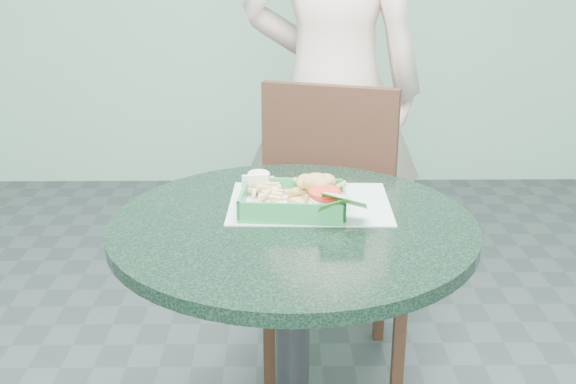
{
  "coord_description": "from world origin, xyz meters",
  "views": [
    {
      "loc": [
        -0.03,
        -1.4,
        1.35
      ],
      "look_at": [
        -0.01,
        0.1,
        0.8
      ],
      "focal_mm": 42.0,
      "sensor_mm": 36.0,
      "label": 1
    }
  ],
  "objects_px": {
    "crab_sandwich": "(315,196)",
    "sauce_ramekin": "(256,187)",
    "cafe_table": "(292,295)",
    "diner_person": "(333,50)",
    "dining_chair": "(330,214)",
    "food_basket": "(293,213)"
  },
  "relations": [
    {
      "from": "crab_sandwich",
      "to": "sauce_ramekin",
      "type": "height_order",
      "value": "crab_sandwich"
    },
    {
      "from": "crab_sandwich",
      "to": "sauce_ramekin",
      "type": "xyz_separation_m",
      "value": [
        -0.14,
        0.07,
        -0.0
      ]
    },
    {
      "from": "cafe_table",
      "to": "crab_sandwich",
      "type": "bearing_deg",
      "value": 54.42
    },
    {
      "from": "cafe_table",
      "to": "sauce_ramekin",
      "type": "relative_size",
      "value": 15.26
    },
    {
      "from": "cafe_table",
      "to": "diner_person",
      "type": "xyz_separation_m",
      "value": [
        0.16,
        0.94,
        0.43
      ]
    },
    {
      "from": "diner_person",
      "to": "dining_chair",
      "type": "bearing_deg",
      "value": 94.12
    },
    {
      "from": "crab_sandwich",
      "to": "sauce_ramekin",
      "type": "bearing_deg",
      "value": 154.0
    },
    {
      "from": "crab_sandwich",
      "to": "cafe_table",
      "type": "bearing_deg",
      "value": -125.58
    },
    {
      "from": "food_basket",
      "to": "crab_sandwich",
      "type": "bearing_deg",
      "value": 25.48
    },
    {
      "from": "diner_person",
      "to": "food_basket",
      "type": "bearing_deg",
      "value": 88.73
    },
    {
      "from": "dining_chair",
      "to": "diner_person",
      "type": "distance_m",
      "value": 0.57
    },
    {
      "from": "dining_chair",
      "to": "food_basket",
      "type": "distance_m",
      "value": 0.63
    },
    {
      "from": "food_basket",
      "to": "crab_sandwich",
      "type": "distance_m",
      "value": 0.06
    },
    {
      "from": "sauce_ramekin",
      "to": "dining_chair",
      "type": "bearing_deg",
      "value": 65.59
    },
    {
      "from": "food_basket",
      "to": "sauce_ramekin",
      "type": "relative_size",
      "value": 4.44
    },
    {
      "from": "food_basket",
      "to": "sauce_ramekin",
      "type": "xyz_separation_m",
      "value": [
        -0.09,
        0.09,
        0.03
      ]
    },
    {
      "from": "food_basket",
      "to": "crab_sandwich",
      "type": "relative_size",
      "value": 1.81
    },
    {
      "from": "cafe_table",
      "to": "dining_chair",
      "type": "relative_size",
      "value": 0.88
    },
    {
      "from": "dining_chair",
      "to": "diner_person",
      "type": "xyz_separation_m",
      "value": [
        0.02,
        0.31,
        0.48
      ]
    },
    {
      "from": "cafe_table",
      "to": "crab_sandwich",
      "type": "height_order",
      "value": "crab_sandwich"
    },
    {
      "from": "diner_person",
      "to": "food_basket",
      "type": "distance_m",
      "value": 0.93
    },
    {
      "from": "crab_sandwich",
      "to": "sauce_ramekin",
      "type": "relative_size",
      "value": 2.45
    }
  ]
}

